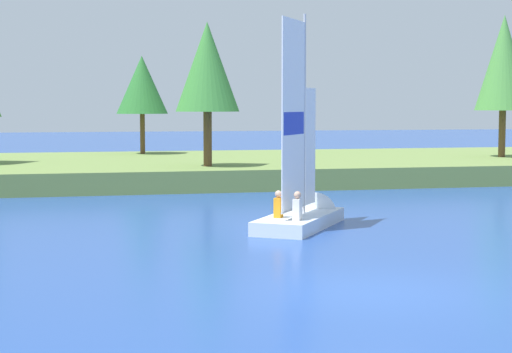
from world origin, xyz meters
name	(u,v)px	position (x,y,z in m)	size (l,w,h in m)	color
ground_plane	(372,293)	(0.00, 0.00, 0.00)	(200.00, 200.00, 0.00)	#234793
shore_bank	(184,168)	(0.00, 26.16, 0.45)	(80.00, 15.22, 0.91)	olive
shoreline_tree_centre	(142,85)	(-1.59, 31.27, 4.64)	(2.78, 2.78, 5.31)	brown
shoreline_tree_midright	(207,67)	(0.34, 21.18, 5.16)	(2.75, 2.75, 6.21)	brown
shoreline_tree_right	(504,63)	(16.07, 24.40, 5.67)	(2.83, 2.83, 7.19)	brown
sailboat	(308,208)	(1.38, 9.18, 0.48)	(3.84, 4.77, 6.67)	silver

